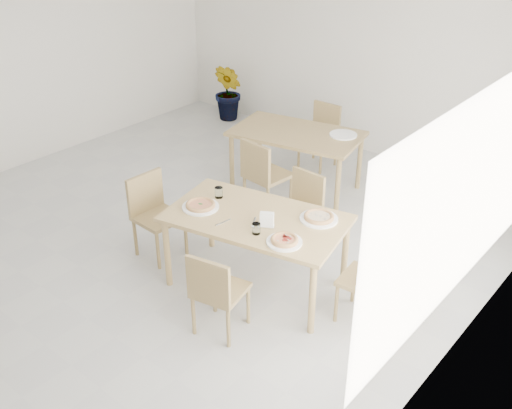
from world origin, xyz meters
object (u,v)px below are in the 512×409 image
Objects in this scene: chair_south at (216,289)px; plate_margherita at (201,207)px; pizza_margherita at (200,205)px; tumbler_b at (256,229)px; plate_empty at (343,135)px; second_table at (296,138)px; chair_east at (374,277)px; chair_north at (301,205)px; chair_west at (153,210)px; plate_mushroom at (319,219)px; chair_back_s at (263,172)px; napkin_holder at (267,220)px; pizza_mushroom at (319,217)px; main_table at (256,224)px; tumbler_a at (219,192)px; chair_back_n at (322,131)px; plate_pepperoni at (284,242)px; potted_plant at (229,92)px; pizza_pepperoni at (284,240)px.

chair_south is 2.35× the size of plate_margherita.
plate_margherita is 0.02m from pizza_margherita.
plate_empty is (-0.63, 2.36, -0.04)m from tumbler_b.
chair_east is at bearing -50.67° from second_table.
chair_west reaches higher than chair_north.
chair_south is 2.34× the size of plate_mushroom.
second_table is (-1.11, 2.09, -0.13)m from tumbler_b.
chair_north is 0.91× the size of chair_back_s.
napkin_holder reaches higher than chair_south.
chair_west is at bearing -161.67° from pizza_mushroom.
plate_mushroom is (0.47, 0.32, 0.08)m from main_table.
plate_mushroom is at bearing 62.84° from tumbler_b.
chair_south is 1.34m from chair_east.
tumbler_a reaches higher than chair_north.
chair_back_n reaches higher than chair_south.
chair_back_n is at bearing -74.70° from chair_back_s.
main_table is 0.57m from pizza_mushroom.
plate_pepperoni is 0.97m from pizza_margherita.
potted_plant is (-3.34, 3.33, -0.34)m from tumbler_b.
main_table is at bearing 158.24° from pizza_pepperoni.
pizza_margherita is at bearing -81.10° from chair_east.
plate_margherita is 2.34× the size of napkin_holder.
pizza_mushroom is at bearing 62.84° from tumbler_b.
tumbler_a is at bearing 92.10° from pizza_margherita.
napkin_holder reaches higher than plate_margherita.
chair_south reaches higher than second_table.
pizza_pepperoni is 0.28m from tumbler_b.
chair_west is 2.56× the size of pizza_mushroom.
chair_north is (-0.29, 1.60, 0.01)m from chair_south.
chair_south is 1.00× the size of chair_east.
chair_back_n reaches higher than pizza_pepperoni.
tumbler_b is (-0.28, -0.54, 0.04)m from plate_mushroom.
potted_plant is (-3.62, 2.79, -0.30)m from plate_mushroom.
plate_empty is at bearing 75.69° from napkin_holder.
plate_margherita is at bearing 110.58° from chair_back_s.
plate_margherita is at bearing -85.48° from chair_west.
napkin_holder is (0.70, -0.14, 0.02)m from tumbler_a.
potted_plant reaches higher than napkin_holder.
chair_south is 0.87× the size of potted_plant.
plate_margherita and plate_empty have the same top height.
chair_east reaches higher than plate_mushroom.
pizza_mushroom is 2.09m from second_table.
plate_pepperoni is 1.01× the size of pizza_margherita.
chair_east is 5.50× the size of napkin_holder.
chair_east is 2.34× the size of plate_mushroom.
plate_mushroom is 1.05× the size of plate_empty.
tumbler_b is 2.44m from plate_empty.
pizza_mushroom is at bearing 0.00° from plate_mushroom.
second_table is at bearing -134.89° from chair_east.
potted_plant is at bearing 106.11° from napkin_holder.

